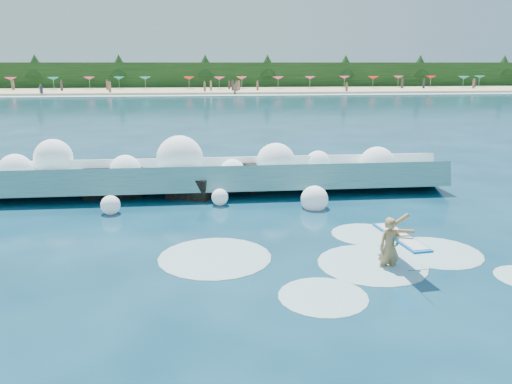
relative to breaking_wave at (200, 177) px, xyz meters
The scene contains 11 objects.
ground 7.00m from the breaking_wave, 88.73° to the right, with size 200.00×200.00×0.00m, color #07293A.
beach 71.02m from the breaking_wave, 89.88° to the left, with size 140.00×20.00×0.40m, color tan.
wet_band 60.03m from the breaking_wave, 89.85° to the left, with size 140.00×5.00×0.08m, color silver.
treeline 81.05m from the breaking_wave, 89.89° to the left, with size 140.00×4.00×5.00m, color black.
breaking_wave is the anchor object (origin of this frame).
rock_cluster 0.70m from the breaking_wave, behind, with size 8.04×3.22×1.28m.
surfer_with_board 9.36m from the breaking_wave, 60.20° to the right, with size 0.93×2.78×1.55m.
wave_spray 0.57m from the breaking_wave, 75.54° to the right, with size 15.01×4.29×2.36m.
surf_foam 8.20m from the breaking_wave, 65.62° to the right, with size 9.51×5.83×0.15m.
beach_umbrellas 73.74m from the breaking_wave, 89.80° to the left, with size 110.17×6.51×0.50m.
beachgoers 69.40m from the breaking_wave, 86.59° to the left, with size 104.68×13.01×1.93m.
Camera 1 is at (-0.05, -12.15, 4.89)m, focal length 35.00 mm.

